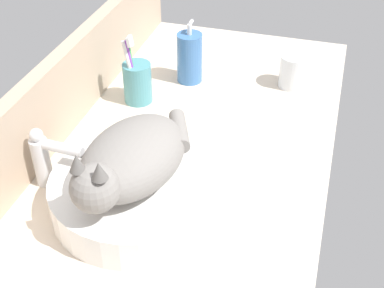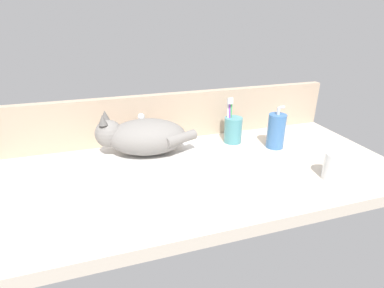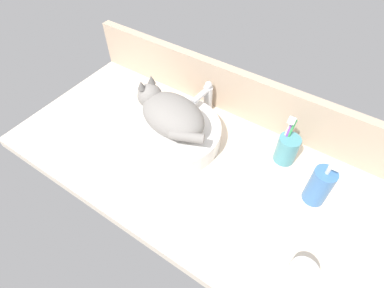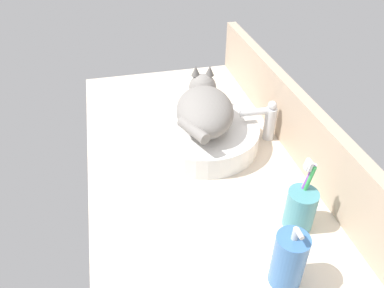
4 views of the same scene
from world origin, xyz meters
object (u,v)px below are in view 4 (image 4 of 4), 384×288
object	(u,v)px
sink_basin	(204,136)
toothbrush_cup	(300,207)
cat	(204,108)
soap_dispenser	(289,260)
faucet	(267,119)

from	to	relation	value
sink_basin	toothbrush_cup	world-z (taller)	toothbrush_cup
sink_basin	cat	distance (cm)	9.32
soap_dispenser	toothbrush_cup	xyz separation A→B (cm)	(-13.89, 9.72, -1.22)
faucet	toothbrush_cup	distance (cm)	36.23
soap_dispenser	sink_basin	bearing A→B (deg)	-175.27
cat	soap_dispenser	xyz separation A→B (cm)	(52.11, 4.01, -5.83)
sink_basin	toothbrush_cup	distance (cm)	39.47
faucet	soap_dispenser	world-z (taller)	soap_dispenser
sink_basin	soap_dispenser	world-z (taller)	soap_dispenser
faucet	toothbrush_cup	xyz separation A→B (cm)	(35.69, -6.00, -1.68)
cat	toothbrush_cup	bearing A→B (deg)	19.76
cat	toothbrush_cup	xyz separation A→B (cm)	(38.23, 13.73, -7.04)
sink_basin	soap_dispenser	size ratio (longest dim) A/B	2.01
cat	soap_dispenser	distance (cm)	52.59
faucet	soap_dispenser	size ratio (longest dim) A/B	0.81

